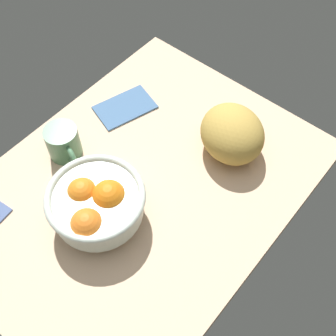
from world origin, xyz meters
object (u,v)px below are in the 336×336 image
fruit_bowl (96,204)px  bread_loaf (232,134)px  napkin_folded (125,107)px  mug (64,143)px

fruit_bowl → bread_loaf: size_ratio=1.26×
napkin_folded → fruit_bowl: bearing=-146.9°
mug → fruit_bowl: bearing=-111.3°
fruit_bowl → bread_loaf: bearing=-18.1°
bread_loaf → mug: (-26.45, 29.18, -1.61)cm
bread_loaf → mug: bearing=132.2°
fruit_bowl → mug: 19.65cm
bread_loaf → mug: 39.41cm
napkin_folded → mug: (-19.69, 0.79, 3.57)cm
napkin_folded → mug: bearing=177.7°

